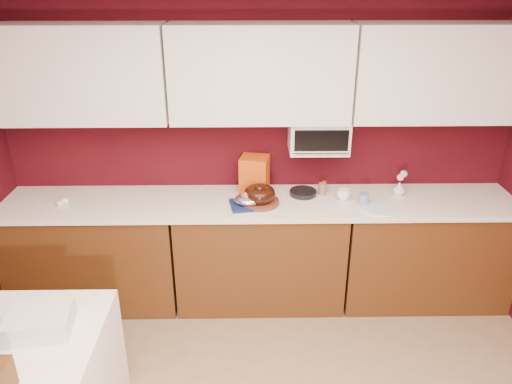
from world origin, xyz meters
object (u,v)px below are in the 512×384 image
Objects in this scene: pandoro_box at (255,174)px; flower_vase at (399,188)px; toaster_oven at (318,135)px; coffee_mug at (343,194)px; foil_ham_nest at (248,199)px; newspaper_stack at (39,321)px; bundt_cake at (260,194)px; blue_jar at (364,199)px.

flower_vase is (1.14, -0.09, -0.09)m from pandoro_box.
toaster_oven is 1.54× the size of pandoro_box.
toaster_oven is 0.78m from flower_vase.
toaster_oven is at bearing 173.95° from flower_vase.
flower_vase is at bearing 10.45° from coffee_mug.
foil_ham_nest reaches higher than newspaper_stack.
toaster_oven reaches higher than newspaper_stack.
flower_vase is at bearing 7.62° from bundt_cake.
toaster_oven is at bearing 9.69° from pandoro_box.
bundt_cake reaches higher than flower_vase.
flower_vase is (1.11, 0.15, -0.02)m from bundt_cake.
bundt_cake is 0.66m from coffee_mug.
blue_jar is (0.79, -0.03, -0.03)m from bundt_cake.
foil_ham_nest reaches higher than blue_jar.
newspaper_stack is at bearing -138.68° from toaster_oven.
foil_ham_nest is at bearing -172.23° from coffee_mug.
bundt_cake is 0.10m from foil_ham_nest.
coffee_mug is 0.86× the size of flower_vase.
flower_vase is (0.65, -0.07, -0.42)m from toaster_oven.
pandoro_box reaches higher than coffee_mug.
toaster_oven is 4.90× the size of blue_jar.
pandoro_box is at bearing 51.61° from newspaper_stack.
blue_jar is at bearing -150.72° from flower_vase.
pandoro_box is at bearing 177.57° from toaster_oven.
pandoro_box is at bearing 79.29° from foil_ham_nest.
coffee_mug reaches higher than newspaper_stack.
flower_vase is at bearing -6.05° from toaster_oven.
blue_jar is at bearing 0.54° from foil_ham_nest.
bundt_cake reaches higher than foil_ham_nest.
blue_jar is at bearing -33.53° from coffee_mug.
bundt_cake is 0.82× the size of pandoro_box.
coffee_mug is (0.74, 0.10, -0.00)m from foil_ham_nest.
coffee_mug is (0.65, 0.06, -0.03)m from bundt_cake.
pandoro_box is 1.15m from flower_vase.
bundt_cake is at bearing -69.54° from pandoro_box.
coffee_mug is 1.10× the size of blue_jar.
coffee_mug is at bearing 5.62° from bundt_cake.
bundt_cake reaches higher than newspaper_stack.
coffee_mug reaches higher than blue_jar.
newspaper_stack is at bearing -148.61° from blue_jar.
toaster_oven reaches higher than flower_vase.
foil_ham_nest is (-0.54, -0.25, -0.42)m from toaster_oven.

